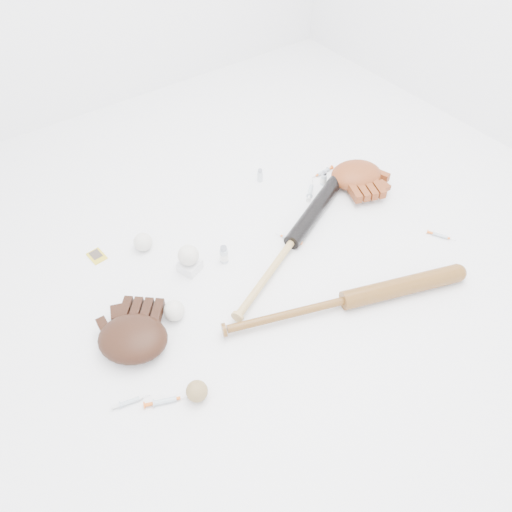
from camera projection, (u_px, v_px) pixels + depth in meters
bat_dark at (292, 241)px, 2.04m from camera, size 0.88×0.45×0.07m
bat_wood at (346, 300)px, 1.84m from camera, size 0.96×0.40×0.07m
glove_dark at (133, 338)px, 1.70m from camera, size 0.40×0.40×0.10m
glove_tan at (356, 175)px, 2.31m from camera, size 0.37×0.37×0.10m
trading_card at (97, 256)px, 2.03m from camera, size 0.06×0.08×0.00m
pedestal at (190, 266)px, 1.97m from camera, size 0.10×0.10×0.04m
baseball_on_pedestal at (188, 255)px, 1.92m from camera, size 0.08×0.08×0.08m
baseball_left at (153, 340)px, 1.72m from camera, size 0.06×0.06×0.06m
baseball_upper at (143, 242)px, 2.04m from camera, size 0.08×0.08×0.08m
baseball_mid at (174, 311)px, 1.80m from camera, size 0.08×0.08×0.08m
baseball_aged at (197, 391)px, 1.59m from camera, size 0.07×0.07×0.07m
syringe_0 at (165, 401)px, 1.59m from camera, size 0.16×0.09×0.02m
syringe_1 at (290, 239)px, 2.09m from camera, size 0.08×0.13×0.02m
syringe_2 at (310, 191)px, 2.30m from camera, size 0.14×0.13×0.02m
syringe_3 at (440, 236)px, 2.11m from camera, size 0.08×0.13×0.02m
syringe_4 at (323, 172)px, 2.40m from camera, size 0.15×0.03×0.02m
syringe_5 at (130, 402)px, 1.59m from camera, size 0.14×0.06×0.02m
vial_0 at (324, 178)px, 2.32m from camera, size 0.03×0.03×0.07m
vial_1 at (260, 175)px, 2.34m from camera, size 0.03×0.03×0.07m
vial_2 at (224, 254)px, 1.99m from camera, size 0.03×0.03×0.08m
vial_3 at (363, 173)px, 2.34m from camera, size 0.04×0.04×0.09m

